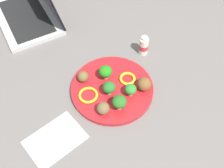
{
  "coord_description": "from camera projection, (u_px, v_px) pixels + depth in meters",
  "views": [
    {
      "loc": [
        0.42,
        0.39,
        0.81
      ],
      "look_at": [
        0.0,
        0.0,
        0.04
      ],
      "focal_mm": 46.54,
      "sensor_mm": 36.0,
      "label": 1
    }
  ],
  "objects": [
    {
      "name": "meatball_front_left",
      "position": [
        103.0,
        108.0,
        0.91
      ],
      "size": [
        0.04,
        0.04,
        0.04
      ],
      "primitive_type": "sphere",
      "color": "brown",
      "rests_on": "plate"
    },
    {
      "name": "plate",
      "position": [
        112.0,
        89.0,
        0.98
      ],
      "size": [
        0.28,
        0.28,
        0.02
      ],
      "primitive_type": "cylinder",
      "color": "red",
      "rests_on": "ground_plane"
    },
    {
      "name": "meatball_center",
      "position": [
        83.0,
        77.0,
        0.98
      ],
      "size": [
        0.04,
        0.04,
        0.04
      ],
      "primitive_type": "sphere",
      "color": "brown",
      "rests_on": "plate"
    },
    {
      "name": "broccoli_floret_center",
      "position": [
        105.0,
        72.0,
        0.98
      ],
      "size": [
        0.05,
        0.05,
        0.05
      ],
      "color": "#A1C974",
      "rests_on": "plate"
    },
    {
      "name": "ground_plane",
      "position": [
        112.0,
        90.0,
        0.99
      ],
      "size": [
        4.0,
        4.0,
        0.0
      ],
      "primitive_type": "plane",
      "color": "slate"
    },
    {
      "name": "pepper_ring_near_rim",
      "position": [
        88.0,
        95.0,
        0.95
      ],
      "size": [
        0.07,
        0.07,
        0.01
      ],
      "primitive_type": "torus",
      "rotation": [
        0.0,
        0.0,
        1.53
      ],
      "color": "yellow",
      "rests_on": "plate"
    },
    {
      "name": "napkin",
      "position": [
        56.0,
        141.0,
        0.88
      ],
      "size": [
        0.18,
        0.14,
        0.01
      ],
      "primitive_type": "cube",
      "rotation": [
        0.0,
        0.0,
        -0.12
      ],
      "color": "white",
      "rests_on": "ground_plane"
    },
    {
      "name": "broccoli_floret_front_right",
      "position": [
        109.0,
        88.0,
        0.94
      ],
      "size": [
        0.04,
        0.04,
        0.05
      ],
      "color": "#8ECB73",
      "rests_on": "plate"
    },
    {
      "name": "knife",
      "position": [
        51.0,
        137.0,
        0.88
      ],
      "size": [
        0.15,
        0.02,
        0.01
      ],
      "color": "white",
      "rests_on": "napkin"
    },
    {
      "name": "meatball_near_rim",
      "position": [
        144.0,
        84.0,
        0.96
      ],
      "size": [
        0.05,
        0.05,
        0.05
      ],
      "primitive_type": "sphere",
      "color": "brown",
      "rests_on": "plate"
    },
    {
      "name": "broccoli_floret_near_rim",
      "position": [
        131.0,
        89.0,
        0.94
      ],
      "size": [
        0.04,
        0.04,
        0.04
      ],
      "color": "#9CBD7C",
      "rests_on": "plate"
    },
    {
      "name": "pepper_ring_mid_right",
      "position": [
        127.0,
        79.0,
        0.99
      ],
      "size": [
        0.06,
        0.06,
        0.01
      ],
      "primitive_type": "torus",
      "rotation": [
        0.0,
        0.0,
        3.0
      ],
      "color": "yellow",
      "rests_on": "plate"
    },
    {
      "name": "yogurt_bottle",
      "position": [
        144.0,
        46.0,
        1.07
      ],
      "size": [
        0.03,
        0.03,
        0.08
      ],
      "color": "white",
      "rests_on": "ground_plane"
    },
    {
      "name": "broccoli_floret_front_left",
      "position": [
        119.0,
        102.0,
        0.9
      ],
      "size": [
        0.05,
        0.05,
        0.05
      ],
      "color": "#91BC6C",
      "rests_on": "plate"
    },
    {
      "name": "laptop",
      "position": [
        31.0,
        10.0,
        1.18
      ],
      "size": [
        0.31,
        0.37,
        0.21
      ],
      "color": "silver",
      "rests_on": "ground_plane"
    },
    {
      "name": "fork",
      "position": [
        57.0,
        146.0,
        0.86
      ],
      "size": [
        0.12,
        0.02,
        0.01
      ],
      "color": "silver",
      "rests_on": "napkin"
    }
  ]
}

